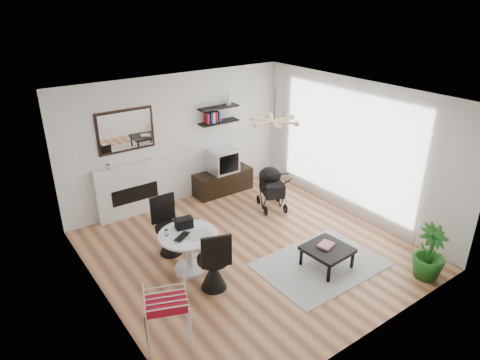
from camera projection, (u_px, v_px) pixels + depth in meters
floor at (250, 250)px, 7.50m from camera, size 5.00×5.00×0.00m
ceiling at (252, 98)px, 6.40m from camera, size 5.00×5.00×0.00m
wall_back at (178, 140)px, 8.80m from camera, size 5.00×0.00×5.00m
wall_left at (99, 225)px, 5.62m from camera, size 0.00×5.00×5.00m
wall_right at (354, 149)px, 8.28m from camera, size 0.00×5.00×5.00m
sheer_curtain at (343, 147)px, 8.37m from camera, size 0.04×3.60×2.60m
fireplace at (133, 183)px, 8.43m from camera, size 1.50×0.17×2.16m
shelf_lower at (219, 122)px, 9.09m from camera, size 0.90×0.25×0.04m
shelf_upper at (219, 107)px, 8.96m from camera, size 0.90×0.25×0.04m
pendant_lamp at (274, 121)px, 7.22m from camera, size 0.90×0.90×0.10m
tv_console at (223, 182)px, 9.56m from camera, size 1.34×0.47×0.50m
crt_tv at (223, 160)px, 9.35m from camera, size 0.59×0.51×0.51m
dining_table at (189, 247)px, 6.78m from camera, size 0.94×0.94×0.69m
laptop at (185, 238)px, 6.56m from camera, size 0.38×0.34×0.03m
black_bag at (184, 223)px, 6.83m from camera, size 0.30×0.21×0.17m
newspaper at (199, 234)px, 6.67m from camera, size 0.38×0.33×0.01m
drinking_glass at (166, 233)px, 6.62m from camera, size 0.06×0.06×0.10m
chair_far at (170, 236)px, 7.31m from camera, size 0.49×0.49×1.02m
chair_near at (214, 270)px, 6.42m from camera, size 0.54×0.55×1.03m
drying_rack at (168, 321)px, 5.27m from camera, size 0.71×0.69×0.83m
stroller at (271, 189)px, 8.84m from camera, size 0.71×0.86×0.94m
rug at (320, 265)px, 7.09m from camera, size 1.99×1.44×0.01m
coffee_table at (327, 250)px, 6.92m from camera, size 0.72×0.72×0.35m
magazines at (326, 245)px, 6.95m from camera, size 0.31×0.27×0.04m
potted_plant at (430, 253)px, 6.63m from camera, size 0.59×0.59×0.90m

